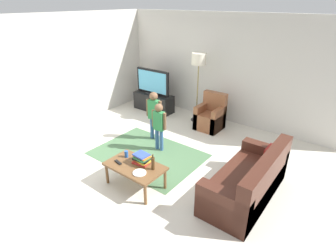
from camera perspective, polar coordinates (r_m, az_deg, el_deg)
name	(u,v)px	position (r m, az deg, el deg)	size (l,w,h in m)	color
ground	(149,166)	(5.30, -4.01, -8.58)	(7.80, 7.80, 0.00)	beige
wall_back	(226,69)	(7.10, 12.18, 11.74)	(6.00, 0.12, 2.70)	silver
wall_left	(52,75)	(6.98, -23.49, 10.01)	(0.12, 6.00, 2.70)	silver
area_rug	(148,154)	(5.68, -4.32, -5.99)	(2.20, 1.60, 0.01)	#4C724C
tv_stand	(154,102)	(7.82, -3.07, 5.05)	(1.20, 0.44, 0.50)	black
tv	(153,82)	(7.62, -3.28, 9.27)	(1.10, 0.28, 0.71)	black
couch	(250,183)	(4.58, 17.13, -11.48)	(0.80, 1.80, 0.86)	#472319
armchair	(211,117)	(6.77, 9.10, 1.90)	(0.60, 0.60, 0.90)	brown
floor_lamp	(199,63)	(6.80, 6.57, 13.23)	(0.36, 0.36, 1.78)	#262626
child_near_tv	(154,112)	(6.00, -3.01, 3.09)	(0.37, 0.18, 1.14)	#33598C
child_center	(159,123)	(5.56, -1.93, 0.69)	(0.35, 0.17, 1.06)	#33598C
coffee_table	(135,168)	(4.63, -7.03, -8.78)	(1.00, 0.60, 0.42)	brown
book_stack	(142,159)	(4.60, -5.62, -6.93)	(0.30, 0.24, 0.18)	red
bottle	(153,163)	(4.41, -3.22, -7.90)	(0.06, 0.06, 0.28)	#4C3319
tv_remote	(118,162)	(4.70, -10.57, -7.58)	(0.17, 0.05, 0.02)	black
soda_can	(126,154)	(4.81, -8.85, -5.91)	(0.07, 0.07, 0.12)	#2659B2
plate	(140,173)	(4.40, -6.08, -9.86)	(0.22, 0.22, 0.02)	white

